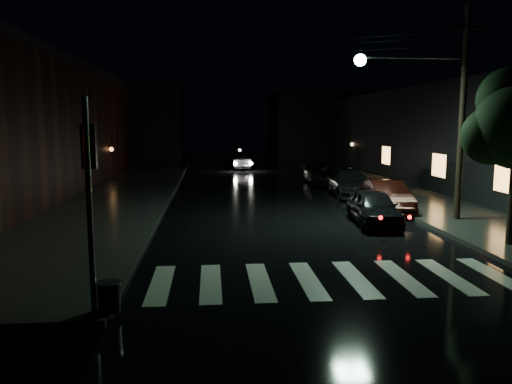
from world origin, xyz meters
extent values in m
plane|color=black|center=(0.00, 0.00, 0.00)|extent=(120.00, 120.00, 0.00)
cube|color=#282826|center=(-5.00, 14.00, 0.07)|extent=(6.00, 44.00, 0.15)
cube|color=#282826|center=(10.00, 14.00, 0.07)|extent=(4.00, 44.00, 0.15)
cube|color=black|center=(17.00, 18.00, 3.00)|extent=(10.00, 40.00, 6.00)
cube|color=black|center=(-10.00, 45.00, 4.00)|extent=(14.00, 10.00, 8.00)
cube|color=black|center=(14.00, 45.00, 3.50)|extent=(14.00, 10.00, 7.00)
cube|color=beige|center=(3.00, 0.50, 0.01)|extent=(9.00, 3.00, 0.01)
cylinder|color=slate|center=(-2.30, -1.50, 2.25)|extent=(0.12, 0.12, 4.20)
cylinder|color=black|center=(-2.00, -1.50, 0.43)|extent=(0.44, 0.44, 0.55)
cylinder|color=slate|center=(-2.00, -1.50, 0.72)|extent=(0.48, 0.48, 0.04)
cube|color=black|center=(-2.30, -1.32, 3.40)|extent=(0.28, 0.16, 0.85)
sphere|color=#0CFF33|center=(-2.30, -1.23, 3.15)|extent=(0.20, 0.20, 0.20)
sphere|color=black|center=(8.60, 3.40, 3.45)|extent=(1.80, 1.80, 1.80)
sphere|color=black|center=(9.20, 3.50, 4.55)|extent=(2.00, 2.00, 2.00)
cylinder|color=black|center=(9.50, 7.00, 4.15)|extent=(0.24, 0.24, 8.00)
cube|color=black|center=(9.50, 7.00, 7.30)|extent=(1.40, 0.10, 0.10)
cylinder|color=slate|center=(7.50, 7.00, 6.20)|extent=(4.00, 0.08, 0.08)
sphere|color=#BFFFD8|center=(5.50, 7.00, 6.10)|extent=(0.44, 0.44, 0.44)
imported|color=black|center=(6.17, 6.90, 0.66)|extent=(1.87, 3.99, 1.32)
imported|color=black|center=(7.60, 9.49, 0.68)|extent=(1.75, 4.21, 1.35)
imported|color=black|center=(7.33, 14.38, 0.70)|extent=(2.13, 4.90, 1.40)
imported|color=black|center=(7.09, 19.18, 0.66)|extent=(2.46, 4.85, 1.31)
imported|color=black|center=(2.34, 29.95, 0.67)|extent=(1.76, 4.16, 1.33)
camera|label=1|loc=(0.04, -11.21, 3.87)|focal=35.00mm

